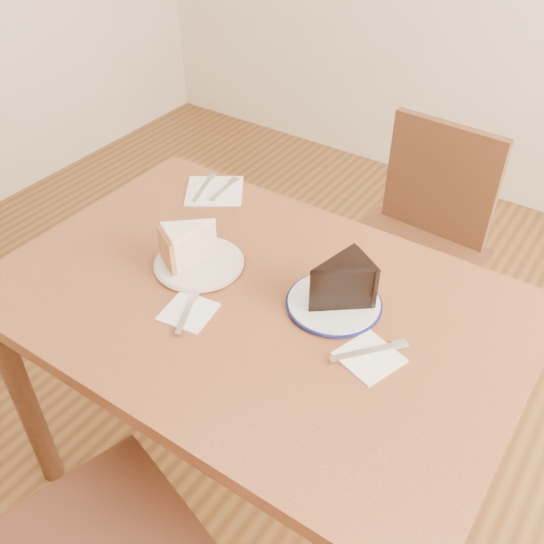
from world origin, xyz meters
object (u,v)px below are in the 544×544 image
(chair_far, at_px, (412,249))
(carrot_cake, at_px, (193,244))
(chocolate_cake, at_px, (336,286))
(table, at_px, (256,328))
(plate_navy, at_px, (334,303))
(plate_cream, at_px, (199,263))

(chair_far, xyz_separation_m, carrot_cake, (-0.31, -0.70, 0.32))
(carrot_cake, height_order, chocolate_cake, chocolate_cake)
(table, distance_m, chocolate_cake, 0.24)
(table, relative_size, chair_far, 1.38)
(plate_navy, bearing_deg, chocolate_cake, -50.63)
(table, height_order, plate_cream, plate_cream)
(chair_far, distance_m, chocolate_cake, 0.73)
(table, height_order, chair_far, chair_far)
(plate_cream, bearing_deg, carrot_cake, 164.32)
(chair_far, bearing_deg, chocolate_cake, 98.68)
(plate_navy, relative_size, chocolate_cake, 1.56)
(chocolate_cake, bearing_deg, plate_navy, -19.06)
(plate_cream, xyz_separation_m, chocolate_cake, (0.35, 0.05, 0.06))
(carrot_cake, bearing_deg, table, 22.56)
(chair_far, relative_size, chocolate_cake, 6.58)
(plate_navy, height_order, chocolate_cake, chocolate_cake)
(chair_far, relative_size, plate_navy, 4.21)
(plate_cream, bearing_deg, chair_far, 67.63)
(plate_navy, bearing_deg, plate_cream, -170.28)
(chair_far, bearing_deg, carrot_cake, 69.66)
(chair_far, height_order, carrot_cake, chair_far)
(chocolate_cake, bearing_deg, chair_far, -53.26)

